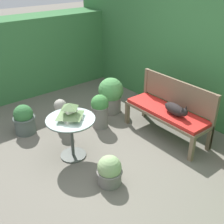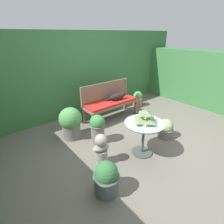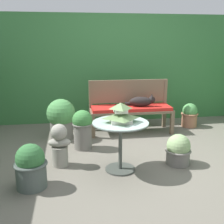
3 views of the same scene
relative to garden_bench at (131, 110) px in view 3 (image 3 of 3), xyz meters
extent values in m
plane|color=#666056|center=(-0.14, -1.17, -0.39)|extent=(30.00, 30.00, 0.00)
cube|color=#38703D|center=(-0.14, 1.14, 0.62)|extent=(6.40, 0.76, 2.02)
cube|color=brown|center=(-0.66, -0.20, -0.21)|extent=(0.06, 0.06, 0.36)
cube|color=brown|center=(0.66, -0.20, -0.21)|extent=(0.06, 0.06, 0.36)
cube|color=brown|center=(-0.66, 0.20, -0.21)|extent=(0.06, 0.06, 0.36)
cube|color=brown|center=(0.66, 0.20, -0.21)|extent=(0.06, 0.06, 0.36)
cube|color=brown|center=(0.00, 0.00, -0.01)|extent=(1.39, 0.47, 0.04)
cube|color=red|center=(0.00, 0.00, 0.04)|extent=(1.33, 0.43, 0.05)
cube|color=brown|center=(-0.67, 0.21, 0.05)|extent=(0.06, 0.06, 0.88)
cube|color=brown|center=(0.67, 0.21, 0.05)|extent=(0.06, 0.06, 0.88)
cube|color=brown|center=(0.00, 0.21, 0.29)|extent=(1.33, 0.04, 0.40)
ellipsoid|color=black|center=(0.16, -0.02, 0.15)|extent=(0.40, 0.21, 0.16)
sphere|color=black|center=(0.35, -0.05, 0.18)|extent=(0.11, 0.11, 0.11)
cone|color=black|center=(0.35, -0.02, 0.25)|extent=(0.04, 0.04, 0.05)
cone|color=black|center=(0.34, -0.08, 0.25)|extent=(0.04, 0.04, 0.05)
cylinder|color=black|center=(0.02, 0.07, 0.10)|extent=(0.22, 0.09, 0.06)
cylinder|color=#424742|center=(-0.44, -1.42, -0.38)|extent=(0.36, 0.36, 0.02)
cylinder|color=#424742|center=(-0.44, -1.42, -0.09)|extent=(0.04, 0.04, 0.59)
cylinder|color=silver|center=(-0.44, -1.42, 0.21)|extent=(0.66, 0.66, 0.01)
torus|color=#424742|center=(-0.44, -1.42, 0.20)|extent=(0.66, 0.66, 0.02)
cube|color=silver|center=(-0.44, -1.42, 0.24)|extent=(0.24, 0.24, 0.05)
pyramid|color=#668451|center=(-0.44, -1.42, 0.30)|extent=(0.32, 0.32, 0.07)
cube|color=silver|center=(-0.44, -1.42, 0.35)|extent=(0.15, 0.15, 0.05)
pyramid|color=#668451|center=(-0.44, -1.42, 0.41)|extent=(0.20, 0.20, 0.07)
cylinder|color=gray|center=(-1.17, -1.18, -0.26)|extent=(0.20, 0.20, 0.25)
ellipsoid|color=gray|center=(-1.17, -1.18, -0.08)|extent=(0.30, 0.19, 0.11)
sphere|color=gray|center=(-1.17, -1.18, 0.05)|extent=(0.20, 0.20, 0.20)
cylinder|color=#4C5651|center=(-1.45, -1.69, -0.25)|extent=(0.32, 0.32, 0.28)
torus|color=#4C5651|center=(-1.45, -1.69, -0.12)|extent=(0.36, 0.36, 0.03)
sphere|color=#336B38|center=(-1.45, -1.69, -0.05)|extent=(0.31, 0.31, 0.31)
cylinder|color=slate|center=(-1.17, -0.16, -0.22)|extent=(0.36, 0.36, 0.34)
torus|color=slate|center=(-1.17, -0.16, -0.06)|extent=(0.39, 0.39, 0.03)
sphere|color=#4C8E4C|center=(-1.17, -0.16, 0.03)|extent=(0.45, 0.45, 0.45)
cylinder|color=slate|center=(-0.85, -0.64, -0.20)|extent=(0.26, 0.26, 0.38)
torus|color=slate|center=(-0.85, -0.64, -0.02)|extent=(0.29, 0.29, 0.03)
sphere|color=#3D7F3D|center=(-0.85, -0.64, 0.04)|extent=(0.29, 0.29, 0.29)
cylinder|color=#9E664C|center=(1.14, 0.17, -0.26)|extent=(0.28, 0.28, 0.25)
torus|color=#9E664C|center=(1.14, 0.17, -0.15)|extent=(0.31, 0.31, 0.03)
sphere|color=#4C8E4C|center=(1.14, 0.17, -0.09)|extent=(0.27, 0.27, 0.27)
cylinder|color=slate|center=(0.31, -1.36, -0.29)|extent=(0.29, 0.29, 0.19)
torus|color=slate|center=(0.31, -1.36, -0.21)|extent=(0.33, 0.33, 0.03)
sphere|color=#89A870|center=(0.31, -1.36, -0.15)|extent=(0.30, 0.30, 0.30)
camera|label=1|loc=(2.43, -3.01, 2.05)|focal=45.00mm
camera|label=2|loc=(-2.48, -3.05, 1.57)|focal=28.00mm
camera|label=3|loc=(-1.02, -4.51, 1.13)|focal=45.00mm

